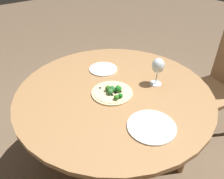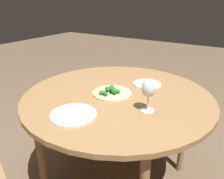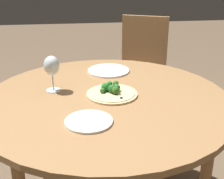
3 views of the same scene
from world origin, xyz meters
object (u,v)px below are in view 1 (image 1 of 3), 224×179
chair_2 (220,83)px  plate_near (151,126)px  wine_glass (158,66)px  plate_far (103,69)px  pizza (113,92)px

chair_2 → plate_near: chair_2 is taller
wine_glass → plate_near: (-0.32, -0.27, -0.13)m
chair_2 → plate_far: 1.06m
plate_near → pizza: bearing=86.4°
chair_2 → wine_glass: chair_2 is taller
wine_glass → pizza: bearing=163.3°
pizza → wine_glass: size_ratio=1.38×
wine_glass → plate_far: wine_glass is taller
plate_near → plate_far: size_ratio=1.24×
chair_2 → wine_glass: bearing=-85.9°
chair_2 → pizza: (-1.05, 0.20, 0.26)m
pizza → plate_far: size_ratio=1.27×
plate_far → plate_near: bearing=-103.7°
chair_2 → plate_near: 1.11m
chair_2 → plate_far: chair_2 is taller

